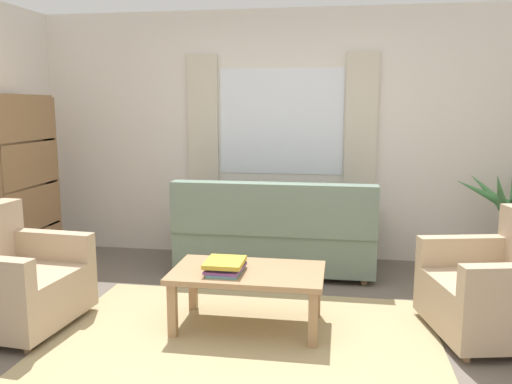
% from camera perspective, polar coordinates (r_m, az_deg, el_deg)
% --- Properties ---
extents(ground_plane, '(6.24, 6.24, 0.00)m').
position_cam_1_polar(ground_plane, '(3.75, -1.49, -16.20)').
color(ground_plane, '#6B6056').
extents(wall_back, '(5.32, 0.12, 2.60)m').
position_cam_1_polar(wall_back, '(5.63, 2.77, 6.14)').
color(wall_back, silver).
rests_on(wall_back, ground_plane).
extents(window_with_curtains, '(1.98, 0.07, 1.40)m').
position_cam_1_polar(window_with_curtains, '(5.54, 2.68, 7.64)').
color(window_with_curtains, white).
extents(area_rug, '(2.70, 1.98, 0.01)m').
position_cam_1_polar(area_rug, '(3.75, -1.49, -16.11)').
color(area_rug, tan).
rests_on(area_rug, ground_plane).
extents(couch, '(1.90, 0.82, 0.92)m').
position_cam_1_polar(couch, '(5.13, 2.15, -4.72)').
color(couch, slate).
rests_on(couch, ground_plane).
extents(armchair_left, '(0.88, 0.90, 0.88)m').
position_cam_1_polar(armchair_left, '(4.30, -25.23, -8.65)').
color(armchair_left, tan).
rests_on(armchair_left, ground_plane).
extents(armchair_right, '(0.98, 1.00, 0.88)m').
position_cam_1_polar(armchair_right, '(4.10, 25.11, -9.50)').
color(armchair_right, tan).
rests_on(armchair_right, ground_plane).
extents(coffee_table, '(1.10, 0.64, 0.44)m').
position_cam_1_polar(coffee_table, '(3.86, -0.90, -9.29)').
color(coffee_table, '#A87F56').
rests_on(coffee_table, ground_plane).
extents(book_stack_on_table, '(0.27, 0.33, 0.09)m').
position_cam_1_polar(book_stack_on_table, '(3.79, -3.34, -8.05)').
color(book_stack_on_table, '#5B8E93').
rests_on(book_stack_on_table, coffee_table).
extents(potted_plant, '(1.15, 1.10, 1.11)m').
position_cam_1_polar(potted_plant, '(5.43, 25.76, -3.63)').
color(potted_plant, '#9E6B4C').
rests_on(potted_plant, ground_plane).
extents(bookshelf, '(0.30, 0.94, 1.72)m').
position_cam_1_polar(bookshelf, '(5.47, -23.93, -0.16)').
color(bookshelf, olive).
rests_on(bookshelf, ground_plane).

